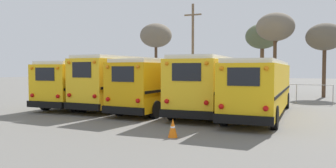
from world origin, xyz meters
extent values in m
plane|color=#66635E|center=(0.00, 0.00, 0.00)|extent=(160.00, 160.00, 0.00)
cube|color=yellow|center=(-5.76, 0.37, 1.59)|extent=(2.73, 10.07, 2.47)
cube|color=white|center=(-5.76, 0.37, 2.92)|extent=(2.52, 9.66, 0.20)
cube|color=black|center=(-5.62, -4.67, 0.53)|extent=(2.50, 0.27, 0.36)
cube|color=black|center=(-5.62, -4.64, 2.27)|extent=(1.35, 0.07, 0.74)
sphere|color=red|center=(-6.54, -4.70, 1.03)|extent=(0.22, 0.22, 0.22)
sphere|color=orange|center=(-6.54, -4.70, 2.60)|extent=(0.18, 0.18, 0.18)
sphere|color=red|center=(-4.70, -4.65, 1.03)|extent=(0.22, 0.22, 0.22)
sphere|color=orange|center=(-4.70, -4.65, 2.60)|extent=(0.18, 0.18, 0.18)
cube|color=black|center=(-6.99, 0.34, 1.40)|extent=(0.30, 9.80, 0.14)
cube|color=black|center=(-4.52, 0.41, 1.40)|extent=(0.30, 9.80, 0.14)
cylinder|color=black|center=(-7.00, 4.04, 0.50)|extent=(0.31, 1.01, 1.01)
cylinder|color=black|center=(-4.72, 4.10, 0.50)|extent=(0.31, 1.01, 1.01)
cylinder|color=black|center=(-6.80, -3.36, 0.50)|extent=(0.31, 1.01, 1.01)
cylinder|color=black|center=(-4.51, -3.29, 0.50)|extent=(0.31, 1.01, 1.01)
cube|color=yellow|center=(-2.88, 0.19, 1.74)|extent=(2.76, 9.60, 2.78)
cube|color=white|center=(-2.88, 0.19, 3.24)|extent=(2.55, 9.21, 0.20)
cube|color=black|center=(-3.10, -4.60, 0.53)|extent=(2.38, 0.31, 0.36)
cube|color=black|center=(-3.10, -4.58, 2.51)|extent=(1.28, 0.09, 0.84)
sphere|color=red|center=(-3.97, -4.57, 1.12)|extent=(0.22, 0.22, 0.22)
sphere|color=orange|center=(-3.97, -4.57, 2.92)|extent=(0.18, 0.18, 0.18)
sphere|color=red|center=(-2.23, -4.65, 1.12)|extent=(0.22, 0.22, 0.22)
sphere|color=orange|center=(-2.23, -4.65, 2.92)|extent=(0.18, 0.18, 0.18)
cube|color=black|center=(-4.05, 0.24, 1.54)|extent=(0.45, 9.31, 0.14)
cube|color=black|center=(-1.71, 0.13, 1.54)|extent=(0.45, 9.31, 0.14)
cylinder|color=black|center=(-3.80, 3.68, 0.50)|extent=(0.33, 1.02, 1.01)
cylinder|color=black|center=(-1.64, 3.58, 0.50)|extent=(0.33, 1.02, 1.01)
cylinder|color=black|center=(-4.12, -3.21, 0.50)|extent=(0.33, 1.02, 1.01)
cylinder|color=black|center=(-1.96, -3.31, 0.50)|extent=(0.33, 1.02, 1.01)
cube|color=#E5A00C|center=(0.00, 0.06, 1.60)|extent=(2.97, 10.20, 2.55)
cube|color=white|center=(0.00, 0.06, 2.98)|extent=(2.75, 9.79, 0.20)
cube|color=black|center=(-0.30, -5.01, 0.51)|extent=(2.43, 0.34, 0.36)
cube|color=black|center=(-0.30, -4.98, 2.30)|extent=(1.31, 0.11, 0.77)
sphere|color=red|center=(-1.19, -4.97, 1.03)|extent=(0.22, 0.22, 0.22)
sphere|color=orange|center=(-1.19, -4.97, 2.66)|extent=(0.18, 0.18, 0.18)
sphere|color=red|center=(0.59, -5.07, 1.03)|extent=(0.22, 0.22, 0.22)
sphere|color=orange|center=(0.59, -5.07, 2.66)|extent=(0.18, 0.18, 0.18)
cube|color=black|center=(-1.20, 0.13, 1.41)|extent=(0.61, 9.86, 0.14)
cube|color=black|center=(1.20, -0.01, 1.41)|extent=(0.61, 9.86, 0.14)
cylinder|color=black|center=(-0.89, 3.86, 0.47)|extent=(0.33, 0.95, 0.93)
cylinder|color=black|center=(1.33, 3.73, 0.47)|extent=(0.33, 0.95, 0.93)
cylinder|color=black|center=(-1.33, -3.61, 0.47)|extent=(0.33, 0.95, 0.93)
cylinder|color=black|center=(0.89, -3.74, 0.47)|extent=(0.33, 0.95, 0.93)
cube|color=yellow|center=(2.88, -0.21, 1.68)|extent=(2.90, 9.85, 2.69)
cube|color=white|center=(2.88, -0.21, 3.12)|extent=(2.68, 9.46, 0.20)
cube|color=black|center=(3.09, -5.13, 0.51)|extent=(2.54, 0.31, 0.36)
cube|color=black|center=(3.09, -5.10, 2.42)|extent=(1.37, 0.09, 0.81)
sphere|color=red|center=(2.16, -5.18, 1.07)|extent=(0.22, 0.22, 0.22)
sphere|color=orange|center=(2.16, -5.18, 2.80)|extent=(0.18, 0.18, 0.18)
sphere|color=red|center=(4.02, -5.10, 1.07)|extent=(0.22, 0.22, 0.22)
sphere|color=orange|center=(4.02, -5.10, 2.80)|extent=(0.18, 0.18, 0.18)
cube|color=black|center=(1.62, -0.26, 1.47)|extent=(0.43, 9.56, 0.14)
cube|color=black|center=(4.13, -0.16, 1.47)|extent=(0.43, 9.56, 0.14)
cylinder|color=black|center=(1.56, 3.32, 0.47)|extent=(0.32, 0.95, 0.94)
cylinder|color=black|center=(3.89, 3.41, 0.47)|extent=(0.32, 0.95, 0.94)
cylinder|color=black|center=(1.87, -3.84, 0.47)|extent=(0.32, 0.95, 0.94)
cylinder|color=black|center=(4.19, -3.74, 0.47)|extent=(0.32, 0.95, 0.94)
cube|color=yellow|center=(5.76, -0.45, 1.58)|extent=(2.34, 10.74, 2.44)
cube|color=white|center=(5.76, -0.45, 2.90)|extent=(2.15, 10.31, 0.20)
cube|color=black|center=(5.75, -5.86, 0.54)|extent=(2.38, 0.20, 0.36)
cube|color=black|center=(5.75, -5.84, 2.25)|extent=(1.28, 0.03, 0.73)
sphere|color=red|center=(4.88, -5.87, 1.03)|extent=(0.22, 0.22, 0.22)
sphere|color=orange|center=(4.88, -5.87, 2.58)|extent=(0.18, 0.18, 0.18)
sphere|color=red|center=(6.63, -5.87, 1.03)|extent=(0.22, 0.22, 0.22)
sphere|color=orange|center=(6.63, -5.87, 2.58)|extent=(0.18, 0.18, 0.18)
cube|color=black|center=(4.58, -0.45, 1.39)|extent=(0.03, 10.52, 0.14)
cube|color=black|center=(6.94, -0.45, 1.39)|extent=(0.03, 10.52, 0.14)
cylinder|color=black|center=(4.67, 3.62, 0.51)|extent=(0.28, 1.02, 1.02)
cylinder|color=black|center=(6.85, 3.62, 0.51)|extent=(0.28, 1.02, 1.02)
cylinder|color=black|center=(4.67, -4.52, 0.51)|extent=(0.28, 1.02, 1.02)
cylinder|color=black|center=(6.84, -4.52, 0.51)|extent=(0.28, 1.02, 1.02)
cylinder|color=brown|center=(-2.71, 12.64, 4.56)|extent=(0.25, 0.25, 9.12)
cube|color=brown|center=(-2.71, 12.64, 8.03)|extent=(1.80, 0.14, 0.14)
cylinder|color=#473323|center=(-10.33, 19.99, 2.91)|extent=(0.38, 0.38, 5.81)
ellipsoid|color=#6B6051|center=(-10.33, 19.99, 6.96)|extent=(4.16, 4.16, 3.12)
cylinder|color=#473323|center=(5.13, 13.86, 2.79)|extent=(0.33, 0.33, 5.57)
ellipsoid|color=#6B6051|center=(5.13, 13.86, 6.56)|extent=(3.57, 3.57, 2.68)
cylinder|color=brown|center=(3.19, 19.81, 2.63)|extent=(0.44, 0.44, 5.25)
ellipsoid|color=#4C563D|center=(3.19, 19.81, 6.30)|extent=(3.82, 3.82, 2.86)
cylinder|color=#473323|center=(9.40, 13.74, 2.28)|extent=(0.33, 0.33, 4.55)
ellipsoid|color=#5B5447|center=(9.40, 13.74, 5.45)|extent=(3.25, 3.25, 2.44)
cylinder|color=#939399|center=(-9.76, 7.18, 0.70)|extent=(0.06, 0.06, 1.40)
cylinder|color=#939399|center=(-7.32, 7.18, 0.70)|extent=(0.06, 0.06, 1.40)
cylinder|color=#939399|center=(-4.88, 7.18, 0.70)|extent=(0.06, 0.06, 1.40)
cylinder|color=#939399|center=(-2.44, 7.18, 0.70)|extent=(0.06, 0.06, 1.40)
cylinder|color=#939399|center=(0.00, 7.18, 0.70)|extent=(0.06, 0.06, 1.40)
cylinder|color=#939399|center=(2.44, 7.18, 0.70)|extent=(0.06, 0.06, 1.40)
cylinder|color=#939399|center=(4.88, 7.18, 0.70)|extent=(0.06, 0.06, 1.40)
cylinder|color=#939399|center=(7.32, 7.18, 0.70)|extent=(0.06, 0.06, 1.40)
cylinder|color=#939399|center=(9.76, 7.18, 0.70)|extent=(0.06, 0.06, 1.40)
cylinder|color=#939399|center=(0.00, 7.18, 1.40)|extent=(19.52, 0.04, 0.04)
cone|color=orange|center=(3.51, -7.71, 0.35)|extent=(0.36, 0.36, 0.70)
cylinder|color=white|center=(3.51, -7.71, 0.39)|extent=(0.17, 0.17, 0.07)
camera|label=1|loc=(8.13, -18.90, 2.54)|focal=35.00mm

